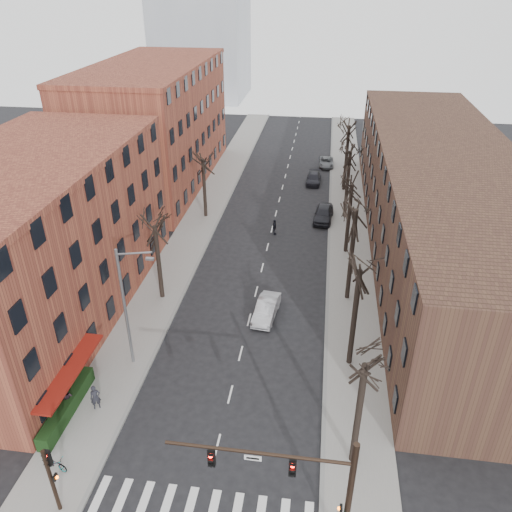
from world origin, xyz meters
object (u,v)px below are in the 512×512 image
at_px(silver_sedan, 266,309).
at_px(parked_car_mid, 314,179).
at_px(pedestrian_a, 95,397).
at_px(parked_car_near, 324,214).
at_px(bicycle, 54,463).

relative_size(silver_sedan, parked_car_mid, 1.00).
distance_m(silver_sedan, pedestrian_a, 14.34).
height_order(parked_car_near, pedestrian_a, pedestrian_a).
distance_m(pedestrian_a, bicycle, 4.49).
bearing_deg(parked_car_near, silver_sedan, -97.45).
relative_size(parked_car_mid, bicycle, 2.63).
bearing_deg(parked_car_mid, bicycle, -103.40).
height_order(parked_car_mid, pedestrian_a, pedestrian_a).
relative_size(parked_car_near, pedestrian_a, 2.80).
bearing_deg(silver_sedan, bicycle, -115.65).
bearing_deg(silver_sedan, pedestrian_a, -123.57).
bearing_deg(pedestrian_a, parked_car_near, 33.47).
relative_size(silver_sedan, parked_car_near, 0.90).
distance_m(silver_sedan, parked_car_near, 18.73).
bearing_deg(bicycle, parked_car_near, -7.07).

